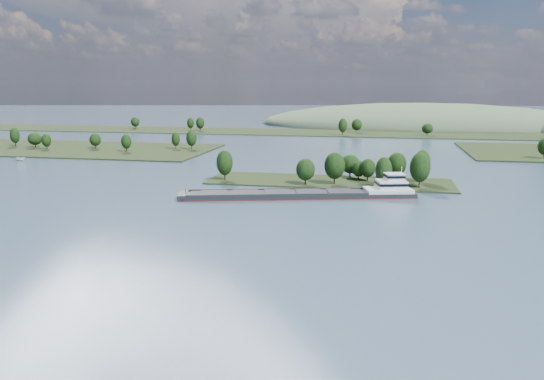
# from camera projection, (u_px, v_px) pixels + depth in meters

# --- Properties ---
(ground) EXTENTS (1800.00, 1800.00, 0.00)m
(ground) POSITION_uv_depth(u_px,v_px,m) (310.00, 217.00, 161.67)
(ground) COLOR #3B5166
(ground) RESTS_ON ground
(tree_island) EXTENTS (100.00, 30.65, 15.01)m
(tree_island) POSITION_uv_depth(u_px,v_px,m) (346.00, 173.00, 216.01)
(tree_island) COLOR black
(tree_island) RESTS_ON ground
(back_shoreline) EXTENTS (900.00, 60.00, 14.83)m
(back_shoreline) POSITION_uv_depth(u_px,v_px,m) (364.00, 133.00, 428.88)
(back_shoreline) COLOR black
(back_shoreline) RESTS_ON ground
(hill_west) EXTENTS (320.00, 160.00, 44.00)m
(hill_west) POSITION_uv_depth(u_px,v_px,m) (422.00, 126.00, 515.03)
(hill_west) COLOR #465B3E
(hill_west) RESTS_ON ground
(cargo_barge) EXTENTS (84.44, 31.53, 11.46)m
(cargo_barge) POSITION_uv_depth(u_px,v_px,m) (314.00, 193.00, 190.25)
(cargo_barge) COLOR black
(cargo_barge) RESTS_ON ground
(motorboat) EXTENTS (5.44, 2.21, 2.08)m
(motorboat) POSITION_uv_depth(u_px,v_px,m) (20.00, 159.00, 279.50)
(motorboat) COLOR silver
(motorboat) RESTS_ON ground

